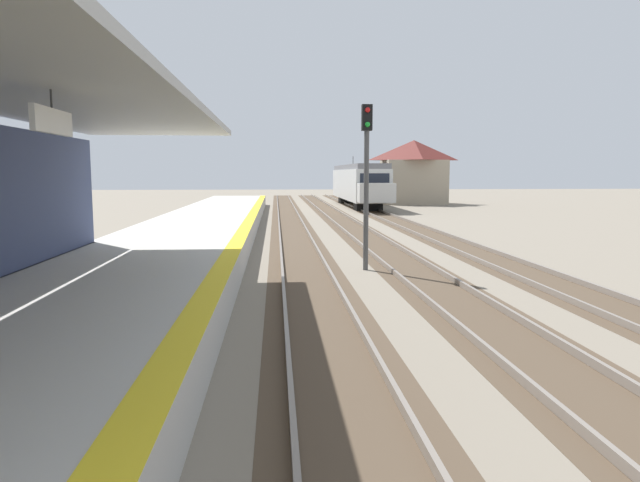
{
  "coord_description": "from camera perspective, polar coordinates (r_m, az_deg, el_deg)",
  "views": [
    {
      "loc": [
        1.0,
        -0.58,
        3.07
      ],
      "look_at": [
        1.63,
        7.64,
        2.1
      ],
      "focal_mm": 32.14,
      "sensor_mm": 36.0,
      "label": 1
    }
  ],
  "objects": [
    {
      "name": "station_platform",
      "position": [
        17.14,
        -16.15,
        -2.33
      ],
      "size": [
        5.0,
        80.0,
        0.91
      ],
      "color": "#B7B5AD",
      "rests_on": "ground"
    },
    {
      "name": "track_pair_nearest_platform",
      "position": [
        20.82,
        -1.89,
        -1.62
      ],
      "size": [
        2.34,
        120.0,
        0.16
      ],
      "color": "#4C3D2D",
      "rests_on": "ground"
    },
    {
      "name": "track_pair_middle",
      "position": [
        21.24,
        7.32,
        -1.5
      ],
      "size": [
        2.34,
        120.0,
        0.16
      ],
      "color": "#4C3D2D",
      "rests_on": "ground"
    },
    {
      "name": "track_pair_far_side",
      "position": [
        22.18,
        15.95,
        -1.36
      ],
      "size": [
        2.34,
        120.0,
        0.16
      ],
      "color": "#4C3D2D",
      "rests_on": "ground"
    },
    {
      "name": "approaching_train",
      "position": [
        53.54,
        3.87,
        5.77
      ],
      "size": [
        2.93,
        19.6,
        4.76
      ],
      "color": "silver",
      "rests_on": "ground"
    },
    {
      "name": "rail_signal_post",
      "position": [
        18.17,
        4.65,
        7.1
      ],
      "size": [
        0.32,
        0.34,
        5.2
      ],
      "color": "#4C4C4C",
      "rests_on": "ground"
    },
    {
      "name": "distant_trackside_house",
      "position": [
        59.1,
        9.29,
        6.91
      ],
      "size": [
        6.6,
        5.28,
        6.4
      ],
      "color": "tan",
      "rests_on": "ground"
    }
  ]
}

